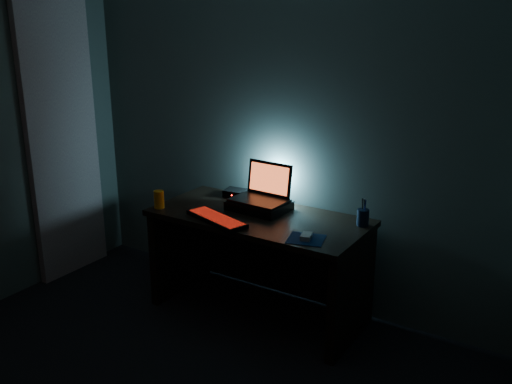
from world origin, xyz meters
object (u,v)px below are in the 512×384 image
router (236,193)px  laptop (263,192)px  mouse (306,236)px  pen_cup (363,218)px  keyboard (217,219)px  juice_glass (159,199)px

router → laptop: bearing=-27.8°
mouse → pen_cup: (0.20, 0.41, 0.04)m
keyboard → router: router is taller
mouse → router: 0.97m
pen_cup → router: size_ratio=0.63×
juice_glass → router: juice_glass is taller
laptop → router: size_ratio=2.21×
laptop → keyboard: bearing=-104.0°
keyboard → mouse: size_ratio=5.13×
mouse → router: (-0.85, 0.48, 0.01)m
laptop → juice_glass: size_ratio=3.11×
juice_glass → router: bearing=58.7°
keyboard → router: size_ratio=2.89×
laptop → router: (-0.31, 0.11, -0.09)m
laptop → juice_glass: 0.74m
keyboard → pen_cup: size_ratio=4.62×
keyboard → router: bearing=128.5°
juice_glass → keyboard: bearing=-0.0°
laptop → pen_cup: size_ratio=3.52×
keyboard → pen_cup: pen_cup is taller
juice_glass → mouse: bearing=1.7°
router → keyboard: bearing=-77.6°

